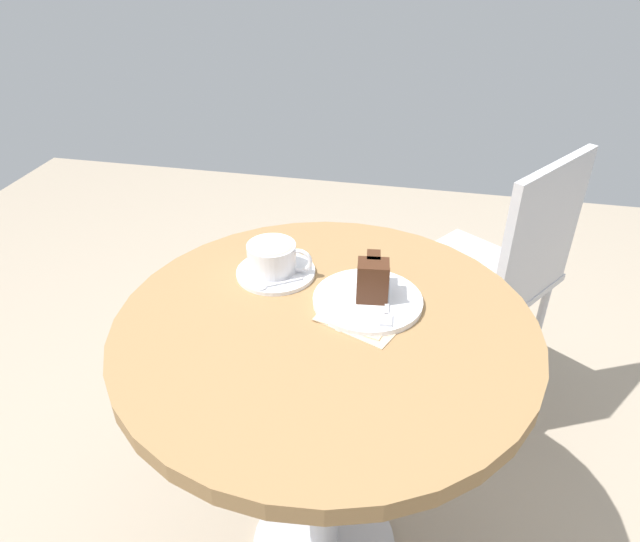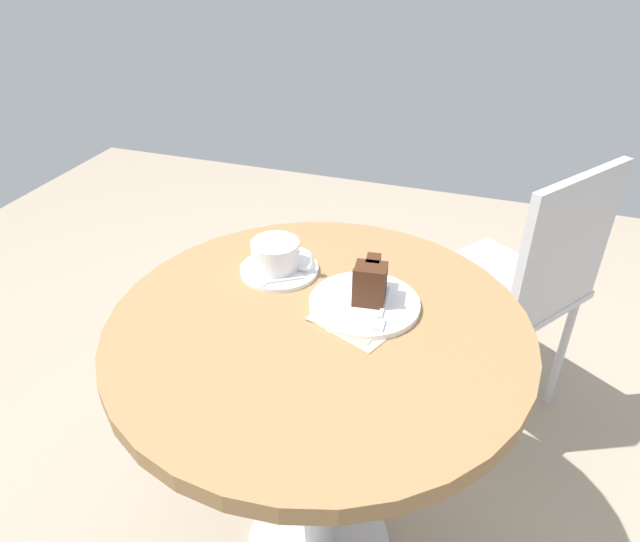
{
  "view_description": "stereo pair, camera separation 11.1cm",
  "coord_description": "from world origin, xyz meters",
  "px_view_note": "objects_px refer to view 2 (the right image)",
  "views": [
    {
      "loc": [
        0.16,
        -0.81,
        1.34
      ],
      "look_at": [
        -0.03,
        0.1,
        0.74
      ],
      "focal_mm": 32.0,
      "sensor_mm": 36.0,
      "label": 1
    },
    {
      "loc": [
        0.27,
        -0.78,
        1.34
      ],
      "look_at": [
        -0.03,
        0.1,
        0.74
      ],
      "focal_mm": 32.0,
      "sensor_mm": 36.0,
      "label": 2
    }
  ],
  "objects_px": {
    "coffee_cup": "(277,254)",
    "cafe_chair": "(523,279)",
    "saucer": "(279,269)",
    "napkin": "(358,316)",
    "cake_plate": "(364,304)",
    "fork": "(381,313)",
    "teaspoon": "(274,282)",
    "cake_slice": "(370,282)"
  },
  "relations": [
    {
      "from": "napkin",
      "to": "fork",
      "type": "bearing_deg",
      "value": 6.07
    },
    {
      "from": "cake_slice",
      "to": "napkin",
      "type": "xyz_separation_m",
      "value": [
        -0.01,
        -0.05,
        -0.05
      ]
    },
    {
      "from": "coffee_cup",
      "to": "napkin",
      "type": "height_order",
      "value": "coffee_cup"
    },
    {
      "from": "cake_plate",
      "to": "napkin",
      "type": "xyz_separation_m",
      "value": [
        -0.0,
        -0.03,
        -0.0
      ]
    },
    {
      "from": "cake_plate",
      "to": "coffee_cup",
      "type": "bearing_deg",
      "value": 162.81
    },
    {
      "from": "teaspoon",
      "to": "cafe_chair",
      "type": "xyz_separation_m",
      "value": [
        0.5,
        0.52,
        -0.22
      ]
    },
    {
      "from": "coffee_cup",
      "to": "teaspoon",
      "type": "xyz_separation_m",
      "value": [
        0.02,
        -0.06,
        -0.03
      ]
    },
    {
      "from": "saucer",
      "to": "fork",
      "type": "xyz_separation_m",
      "value": [
        0.24,
        -0.09,
        0.01
      ]
    },
    {
      "from": "fork",
      "to": "napkin",
      "type": "xyz_separation_m",
      "value": [
        -0.04,
        -0.0,
        -0.01
      ]
    },
    {
      "from": "cake_plate",
      "to": "fork",
      "type": "bearing_deg",
      "value": -37.67
    },
    {
      "from": "napkin",
      "to": "cake_slice",
      "type": "bearing_deg",
      "value": 79.95
    },
    {
      "from": "cake_slice",
      "to": "napkin",
      "type": "distance_m",
      "value": 0.07
    },
    {
      "from": "saucer",
      "to": "fork",
      "type": "height_order",
      "value": "fork"
    },
    {
      "from": "coffee_cup",
      "to": "cafe_chair",
      "type": "bearing_deg",
      "value": 42.44
    },
    {
      "from": "saucer",
      "to": "napkin",
      "type": "xyz_separation_m",
      "value": [
        0.2,
        -0.1,
        -0.0
      ]
    },
    {
      "from": "coffee_cup",
      "to": "teaspoon",
      "type": "bearing_deg",
      "value": -73.54
    },
    {
      "from": "cake_plate",
      "to": "napkin",
      "type": "bearing_deg",
      "value": -93.75
    },
    {
      "from": "coffee_cup",
      "to": "cafe_chair",
      "type": "height_order",
      "value": "cafe_chair"
    },
    {
      "from": "saucer",
      "to": "cake_slice",
      "type": "relative_size",
      "value": 1.81
    },
    {
      "from": "teaspoon",
      "to": "fork",
      "type": "bearing_deg",
      "value": 136.94
    },
    {
      "from": "saucer",
      "to": "napkin",
      "type": "distance_m",
      "value": 0.22
    },
    {
      "from": "saucer",
      "to": "cake_slice",
      "type": "bearing_deg",
      "value": -13.81
    },
    {
      "from": "fork",
      "to": "cafe_chair",
      "type": "xyz_separation_m",
      "value": [
        0.27,
        0.56,
        -0.22
      ]
    },
    {
      "from": "coffee_cup",
      "to": "cake_slice",
      "type": "relative_size",
      "value": 1.5
    },
    {
      "from": "saucer",
      "to": "teaspoon",
      "type": "xyz_separation_m",
      "value": [
        0.01,
        -0.05,
        0.01
      ]
    },
    {
      "from": "napkin",
      "to": "cafe_chair",
      "type": "bearing_deg",
      "value": 61.19
    },
    {
      "from": "cake_slice",
      "to": "cake_plate",
      "type": "bearing_deg",
      "value": -116.17
    },
    {
      "from": "cafe_chair",
      "to": "saucer",
      "type": "bearing_deg",
      "value": -12.18
    },
    {
      "from": "saucer",
      "to": "cafe_chair",
      "type": "bearing_deg",
      "value": 42.75
    },
    {
      "from": "saucer",
      "to": "cake_plate",
      "type": "relative_size",
      "value": 0.78
    },
    {
      "from": "saucer",
      "to": "cafe_chair",
      "type": "height_order",
      "value": "cafe_chair"
    },
    {
      "from": "teaspoon",
      "to": "cafe_chair",
      "type": "distance_m",
      "value": 0.75
    },
    {
      "from": "cake_plate",
      "to": "cake_slice",
      "type": "xyz_separation_m",
      "value": [
        0.01,
        0.01,
        0.04
      ]
    },
    {
      "from": "cake_slice",
      "to": "fork",
      "type": "height_order",
      "value": "cake_slice"
    },
    {
      "from": "napkin",
      "to": "saucer",
      "type": "bearing_deg",
      "value": 153.71
    },
    {
      "from": "cake_plate",
      "to": "fork",
      "type": "height_order",
      "value": "fork"
    },
    {
      "from": "coffee_cup",
      "to": "cake_slice",
      "type": "bearing_deg",
      "value": -13.61
    },
    {
      "from": "fork",
      "to": "saucer",
      "type": "bearing_deg",
      "value": -115.84
    },
    {
      "from": "cake_slice",
      "to": "napkin",
      "type": "height_order",
      "value": "cake_slice"
    },
    {
      "from": "coffee_cup",
      "to": "napkin",
      "type": "bearing_deg",
      "value": -25.82
    },
    {
      "from": "cake_slice",
      "to": "saucer",
      "type": "bearing_deg",
      "value": 166.19
    },
    {
      "from": "fork",
      "to": "coffee_cup",
      "type": "bearing_deg",
      "value": -115.53
    }
  ]
}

